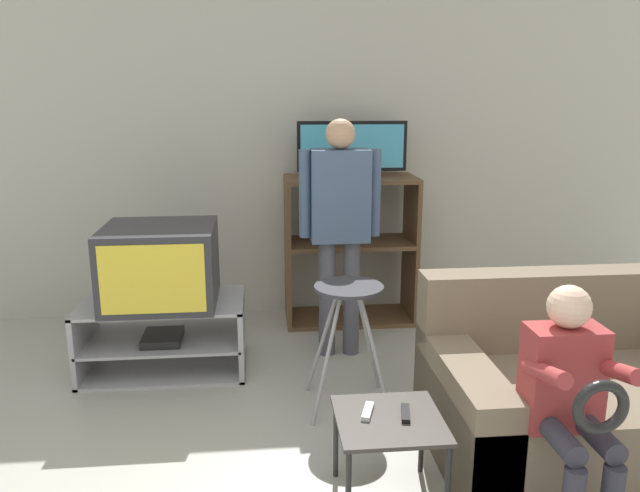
{
  "coord_description": "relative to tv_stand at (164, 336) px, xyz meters",
  "views": [
    {
      "loc": [
        -0.14,
        -1.59,
        1.75
      ],
      "look_at": [
        0.19,
        1.81,
        0.9
      ],
      "focal_mm": 35.0,
      "sensor_mm": 36.0,
      "label": 1
    }
  ],
  "objects": [
    {
      "name": "person_standing_adult",
      "position": [
        1.15,
        0.14,
        0.73
      ],
      "size": [
        0.53,
        0.2,
        1.58
      ],
      "color": "#4C4C56",
      "rests_on": "ground_plane"
    },
    {
      "name": "person_seated_child",
      "position": [
        1.81,
        -1.72,
        0.38
      ],
      "size": [
        0.33,
        0.43,
        1.02
      ],
      "color": "#2D2D38",
      "rests_on": "ground_plane"
    },
    {
      "name": "remote_control_white",
      "position": [
        1.07,
        -1.42,
        0.19
      ],
      "size": [
        0.08,
        0.15,
        0.02
      ],
      "primitive_type": "cube",
      "rotation": [
        0.0,
        0.0,
        -0.32
      ],
      "color": "silver",
      "rests_on": "snack_table"
    },
    {
      "name": "wall_back",
      "position": [
        0.77,
        1.08,
        1.07
      ],
      "size": [
        6.4,
        0.06,
        2.6
      ],
      "color": "beige",
      "rests_on": "ground_plane"
    },
    {
      "name": "couch",
      "position": [
        2.18,
        -1.17,
        0.06
      ],
      "size": [
        1.46,
        0.96,
        0.84
      ],
      "color": "#756651",
      "rests_on": "ground_plane"
    },
    {
      "name": "tv_stand",
      "position": [
        0.0,
        0.0,
        0.0
      ],
      "size": [
        1.02,
        0.59,
        0.46
      ],
      "color": "#A8A8AD",
      "rests_on": "ground_plane"
    },
    {
      "name": "snack_table",
      "position": [
        1.15,
        -1.47,
        0.13
      ],
      "size": [
        0.45,
        0.45,
        0.4
      ],
      "color": "#38332D",
      "rests_on": "ground_plane"
    },
    {
      "name": "media_shelf",
      "position": [
        1.31,
        0.78,
        0.35
      ],
      "size": [
        0.99,
        0.47,
        1.13
      ],
      "color": "brown",
      "rests_on": "ground_plane"
    },
    {
      "name": "remote_control_black",
      "position": [
        1.23,
        -1.45,
        0.19
      ],
      "size": [
        0.06,
        0.15,
        0.02
      ],
      "primitive_type": "cube",
      "rotation": [
        0.0,
        0.0,
        -0.2
      ],
      "color": "black",
      "rests_on": "snack_table"
    },
    {
      "name": "folding_stool",
      "position": [
        1.1,
        -0.6,
        0.36
      ],
      "size": [
        0.46,
        0.42,
        0.72
      ],
      "color": "#99999E",
      "rests_on": "ground_plane"
    },
    {
      "name": "television_main",
      "position": [
        0.01,
        -0.02,
        0.48
      ],
      "size": [
        0.68,
        0.64,
        0.49
      ],
      "color": "#2D2D33",
      "rests_on": "tv_stand"
    },
    {
      "name": "television_flat",
      "position": [
        1.32,
        0.8,
        1.09
      ],
      "size": [
        0.82,
        0.2,
        0.41
      ],
      "color": "black",
      "rests_on": "media_shelf"
    }
  ]
}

